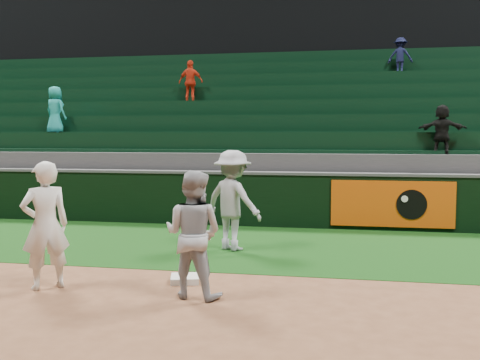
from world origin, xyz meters
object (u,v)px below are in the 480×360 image
Objects in this scene: base_coach at (233,200)px; first_base at (185,279)px; baserunner at (193,234)px; first_baseman at (45,225)px.

first_base is at bearing 109.96° from base_coach.
first_baseman is at bearing 10.83° from baserunner.
first_baseman is at bearing -160.08° from first_base.
baserunner is (2.07, 0.00, -0.05)m from first_baseman.
first_base is 0.24× the size of baserunner.
first_baseman is 3.48m from base_coach.
first_baseman reaches higher than first_base.
first_base is 0.23× the size of first_baseman.
first_base is at bearing 157.88° from first_baseman.
first_baseman is 0.96× the size of base_coach.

